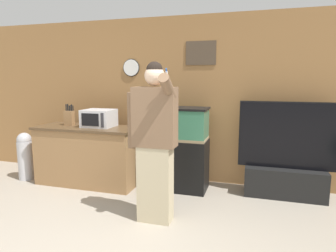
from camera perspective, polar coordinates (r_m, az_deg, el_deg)
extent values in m
cube|color=olive|center=(4.86, 0.40, 4.99)|extent=(10.00, 0.06, 2.60)
cube|color=#4C3D2D|center=(4.71, 6.28, 13.66)|extent=(0.47, 0.02, 0.36)
cylinder|color=white|center=(5.04, -7.03, 10.97)|extent=(0.26, 0.03, 0.26)
cylinder|color=black|center=(5.04, -7.02, 10.97)|extent=(0.28, 0.01, 0.28)
cube|color=olive|center=(4.88, -14.93, -5.58)|extent=(1.57, 0.62, 0.87)
cube|color=#513A24|center=(4.79, -15.14, -0.32)|extent=(1.61, 0.66, 0.03)
cube|color=silver|center=(4.72, -13.00, 1.47)|extent=(0.46, 0.39, 0.27)
cube|color=black|center=(4.57, -14.63, 1.17)|extent=(0.28, 0.01, 0.19)
cube|color=#2D2D33|center=(4.47, -12.42, 1.08)|extent=(0.05, 0.01, 0.21)
cube|color=olive|center=(5.00, -18.30, 1.44)|extent=(0.15, 0.09, 0.23)
cylinder|color=black|center=(5.02, -18.85, 3.36)|extent=(0.02, 0.02, 0.11)
cylinder|color=black|center=(5.00, -18.53, 3.37)|extent=(0.02, 0.02, 0.11)
cylinder|color=black|center=(4.98, -18.19, 3.23)|extent=(0.02, 0.02, 0.08)
cylinder|color=black|center=(4.96, -17.87, 3.34)|extent=(0.02, 0.02, 0.10)
cylinder|color=black|center=(5.04, -18.62, 3.40)|extent=(0.02, 0.02, 0.11)
cylinder|color=black|center=(5.03, -18.29, 3.26)|extent=(0.02, 0.02, 0.08)
cylinder|color=black|center=(5.01, -17.97, 3.33)|extent=(0.02, 0.02, 0.10)
cylinder|color=black|center=(4.99, -17.64, 3.27)|extent=(0.02, 0.02, 0.09)
cube|color=black|center=(4.50, 2.25, -7.29)|extent=(0.81, 0.46, 0.75)
cube|color=#937F5B|center=(4.41, 2.29, -2.32)|extent=(0.79, 0.45, 0.04)
cube|color=#387556|center=(4.37, 2.30, 0.47)|extent=(0.78, 0.45, 0.45)
cube|color=black|center=(4.34, 2.32, 3.37)|extent=(0.81, 0.46, 0.03)
cube|color=black|center=(4.57, 21.28, -9.92)|extent=(1.08, 0.40, 0.41)
cube|color=black|center=(4.41, 21.77, -1.77)|extent=(1.27, 0.05, 0.91)
cube|color=black|center=(4.44, 21.74, -1.71)|extent=(1.30, 0.01, 0.94)
cube|color=#BCAD89|center=(3.51, -2.44, -10.95)|extent=(0.38, 0.21, 0.89)
cube|color=brown|center=(3.32, -2.53, 1.72)|extent=(0.48, 0.23, 0.66)
sphere|color=beige|center=(3.30, -2.58, 9.57)|extent=(0.22, 0.22, 0.22)
sphere|color=black|center=(3.30, -2.59, 10.63)|extent=(0.18, 0.18, 0.18)
cylinder|color=brown|center=(3.42, -6.70, 1.11)|extent=(0.12, 0.12, 0.63)
cylinder|color=brown|center=(3.10, -0.08, 7.40)|extent=(0.11, 0.35, 0.29)
cylinder|color=white|center=(3.08, -0.19, 9.37)|extent=(0.02, 0.06, 0.11)
cylinder|color=#2856B2|center=(3.06, -0.30, 10.50)|extent=(0.02, 0.03, 0.05)
cylinder|color=#B7B7BC|center=(5.47, -25.47, -5.92)|extent=(0.24, 0.24, 0.63)
sphere|color=#ADADB2|center=(5.39, -25.71, -2.38)|extent=(0.23, 0.23, 0.23)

